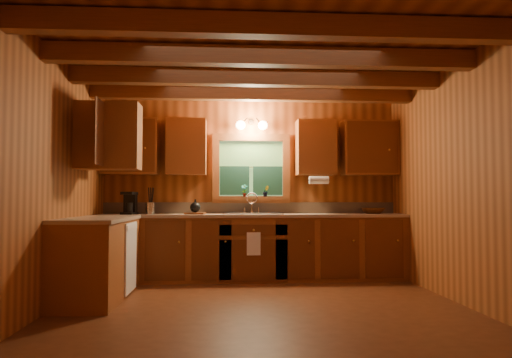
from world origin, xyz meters
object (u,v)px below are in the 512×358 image
object	(u,v)px
sink	(252,217)
wicker_basket	(373,211)
coffee_maker	(130,203)
cutting_board	(195,213)

from	to	relation	value
sink	wicker_basket	world-z (taller)	sink
sink	wicker_basket	bearing A→B (deg)	0.85
sink	coffee_maker	size ratio (longest dim) A/B	2.70
sink	coffee_maker	world-z (taller)	coffee_maker
sink	cutting_board	world-z (taller)	sink
coffee_maker	wicker_basket	xyz separation A→B (m)	(3.38, 0.06, -0.11)
cutting_board	coffee_maker	bearing A→B (deg)	-174.38
sink	cutting_board	xyz separation A→B (m)	(-0.78, -0.08, 0.06)
coffee_maker	cutting_board	world-z (taller)	coffee_maker
coffee_maker	cutting_board	bearing A→B (deg)	11.73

